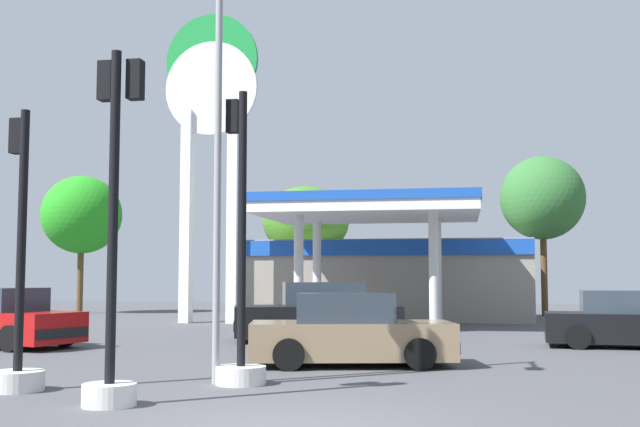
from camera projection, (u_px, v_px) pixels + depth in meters
gas_station at (387, 273)px, 32.57m from camera, size 11.63×12.42×4.48m
station_pole_sign at (211, 126)px, 30.58m from camera, size 3.72×0.56×12.14m
car_0 at (350, 333)px, 15.57m from camera, size 4.28×2.48×1.44m
car_1 at (2, 320)px, 19.74m from camera, size 4.48×2.88×1.49m
car_4 at (627, 322)px, 19.53m from camera, size 4.12×2.07×1.43m
car_5 at (318, 314)px, 21.49m from camera, size 4.87×3.06×1.62m
traffic_signal_1 at (240, 307)px, 12.95m from camera, size 0.83×0.83×4.89m
traffic_signal_2 at (113, 277)px, 10.84m from camera, size 0.74×0.74×4.96m
traffic_signal_3 at (19, 319)px, 12.19m from camera, size 0.82×0.82×4.41m
tree_0 at (82, 215)px, 38.42m from camera, size 3.89×3.89×6.74m
tree_1 at (306, 222)px, 36.85m from camera, size 4.08×4.08×6.05m
tree_2 at (542, 198)px, 35.61m from camera, size 3.81×3.81×7.27m
corner_streetlamp at (215, 113)px, 13.05m from camera, size 0.24×1.48×7.58m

